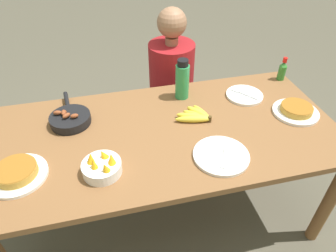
{
  "coord_description": "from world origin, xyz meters",
  "views": [
    {
      "loc": [
        -0.28,
        -1.18,
        1.76
      ],
      "look_at": [
        0.0,
        0.0,
        0.77
      ],
      "focal_mm": 32.0,
      "sensor_mm": 36.0,
      "label": 1
    }
  ],
  "objects_px": {
    "person_figure": "(171,97)",
    "skillet": "(70,118)",
    "water_bottle": "(182,80)",
    "hot_sauce_bottle": "(282,70)",
    "frittata_plate_side": "(17,173)",
    "banana_bunch": "(197,116)",
    "fruit_bowl_mango": "(102,167)",
    "empty_plate_near_front": "(244,95)",
    "frittata_plate_center": "(296,110)",
    "empty_plate_far_left": "(221,156)"
  },
  "relations": [
    {
      "from": "frittata_plate_side",
      "to": "empty_plate_near_front",
      "type": "bearing_deg",
      "value": 16.04
    },
    {
      "from": "banana_bunch",
      "to": "frittata_plate_side",
      "type": "bearing_deg",
      "value": -166.41
    },
    {
      "from": "water_bottle",
      "to": "empty_plate_far_left",
      "type": "bearing_deg",
      "value": -85.44
    },
    {
      "from": "banana_bunch",
      "to": "person_figure",
      "type": "relative_size",
      "value": 0.18
    },
    {
      "from": "banana_bunch",
      "to": "hot_sauce_bottle",
      "type": "bearing_deg",
      "value": 22.47
    },
    {
      "from": "skillet",
      "to": "person_figure",
      "type": "xyz_separation_m",
      "value": [
        0.69,
        0.51,
        -0.29
      ]
    },
    {
      "from": "empty_plate_near_front",
      "to": "person_figure",
      "type": "height_order",
      "value": "person_figure"
    },
    {
      "from": "fruit_bowl_mango",
      "to": "water_bottle",
      "type": "distance_m",
      "value": 0.73
    },
    {
      "from": "empty_plate_near_front",
      "to": "empty_plate_far_left",
      "type": "height_order",
      "value": "same"
    },
    {
      "from": "frittata_plate_side",
      "to": "empty_plate_near_front",
      "type": "xyz_separation_m",
      "value": [
        1.26,
        0.36,
        -0.02
      ]
    },
    {
      "from": "water_bottle",
      "to": "person_figure",
      "type": "bearing_deg",
      "value": 84.83
    },
    {
      "from": "frittata_plate_side",
      "to": "person_figure",
      "type": "xyz_separation_m",
      "value": [
        0.92,
        0.85,
        -0.29
      ]
    },
    {
      "from": "skillet",
      "to": "frittata_plate_center",
      "type": "xyz_separation_m",
      "value": [
        1.24,
        -0.21,
        -0.01
      ]
    },
    {
      "from": "water_bottle",
      "to": "banana_bunch",
      "type": "bearing_deg",
      "value": -84.7
    },
    {
      "from": "person_figure",
      "to": "skillet",
      "type": "bearing_deg",
      "value": -143.83
    },
    {
      "from": "empty_plate_far_left",
      "to": "hot_sauce_bottle",
      "type": "relative_size",
      "value": 1.72
    },
    {
      "from": "frittata_plate_side",
      "to": "water_bottle",
      "type": "relative_size",
      "value": 1.06
    },
    {
      "from": "banana_bunch",
      "to": "water_bottle",
      "type": "relative_size",
      "value": 0.85
    },
    {
      "from": "fruit_bowl_mango",
      "to": "empty_plate_near_front",
      "type": "bearing_deg",
      "value": 25.45
    },
    {
      "from": "frittata_plate_center",
      "to": "frittata_plate_side",
      "type": "relative_size",
      "value": 0.98
    },
    {
      "from": "frittata_plate_center",
      "to": "banana_bunch",
      "type": "bearing_deg",
      "value": 171.37
    },
    {
      "from": "water_bottle",
      "to": "hot_sauce_bottle",
      "type": "bearing_deg",
      "value": 3.99
    },
    {
      "from": "frittata_plate_center",
      "to": "empty_plate_far_left",
      "type": "bearing_deg",
      "value": -157.0
    },
    {
      "from": "frittata_plate_center",
      "to": "fruit_bowl_mango",
      "type": "distance_m",
      "value": 1.11
    },
    {
      "from": "person_figure",
      "to": "fruit_bowl_mango",
      "type": "bearing_deg",
      "value": -121.1
    },
    {
      "from": "frittata_plate_side",
      "to": "fruit_bowl_mango",
      "type": "height_order",
      "value": "fruit_bowl_mango"
    },
    {
      "from": "skillet",
      "to": "water_bottle",
      "type": "relative_size",
      "value": 1.48
    },
    {
      "from": "empty_plate_far_left",
      "to": "person_figure",
      "type": "distance_m",
      "value": 0.98
    },
    {
      "from": "frittata_plate_center",
      "to": "hot_sauce_bottle",
      "type": "distance_m",
      "value": 0.38
    },
    {
      "from": "hot_sauce_bottle",
      "to": "person_figure",
      "type": "bearing_deg",
      "value": 151.76
    },
    {
      "from": "frittata_plate_center",
      "to": "frittata_plate_side",
      "type": "xyz_separation_m",
      "value": [
        -1.47,
        -0.13,
        0.0
      ]
    },
    {
      "from": "empty_plate_near_front",
      "to": "water_bottle",
      "type": "xyz_separation_m",
      "value": [
        -0.37,
        0.09,
        0.11
      ]
    },
    {
      "from": "fruit_bowl_mango",
      "to": "hot_sauce_bottle",
      "type": "relative_size",
      "value": 1.14
    },
    {
      "from": "frittata_plate_side",
      "to": "person_figure",
      "type": "bearing_deg",
      "value": 42.78
    },
    {
      "from": "banana_bunch",
      "to": "fruit_bowl_mango",
      "type": "xyz_separation_m",
      "value": [
        -0.54,
        -0.28,
        0.02
      ]
    },
    {
      "from": "frittata_plate_side",
      "to": "empty_plate_near_front",
      "type": "relative_size",
      "value": 1.17
    },
    {
      "from": "frittata_plate_side",
      "to": "water_bottle",
      "type": "height_order",
      "value": "water_bottle"
    },
    {
      "from": "empty_plate_near_front",
      "to": "person_figure",
      "type": "distance_m",
      "value": 0.65
    },
    {
      "from": "skillet",
      "to": "fruit_bowl_mango",
      "type": "distance_m",
      "value": 0.43
    },
    {
      "from": "empty_plate_far_left",
      "to": "frittata_plate_side",
      "type": "bearing_deg",
      "value": 174.14
    },
    {
      "from": "person_figure",
      "to": "hot_sauce_bottle",
      "type": "bearing_deg",
      "value": -28.24
    },
    {
      "from": "empty_plate_far_left",
      "to": "water_bottle",
      "type": "bearing_deg",
      "value": 94.56
    },
    {
      "from": "banana_bunch",
      "to": "hot_sauce_bottle",
      "type": "distance_m",
      "value": 0.73
    },
    {
      "from": "water_bottle",
      "to": "fruit_bowl_mango",
      "type": "bearing_deg",
      "value": -135.21
    },
    {
      "from": "banana_bunch",
      "to": "skillet",
      "type": "bearing_deg",
      "value": 169.56
    },
    {
      "from": "person_figure",
      "to": "frittata_plate_side",
      "type": "bearing_deg",
      "value": -137.22
    },
    {
      "from": "banana_bunch",
      "to": "frittata_plate_side",
      "type": "relative_size",
      "value": 0.8
    },
    {
      "from": "fruit_bowl_mango",
      "to": "water_bottle",
      "type": "height_order",
      "value": "water_bottle"
    },
    {
      "from": "banana_bunch",
      "to": "hot_sauce_bottle",
      "type": "xyz_separation_m",
      "value": [
        0.67,
        0.28,
        0.05
      ]
    },
    {
      "from": "fruit_bowl_mango",
      "to": "water_bottle",
      "type": "bearing_deg",
      "value": 44.79
    }
  ]
}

